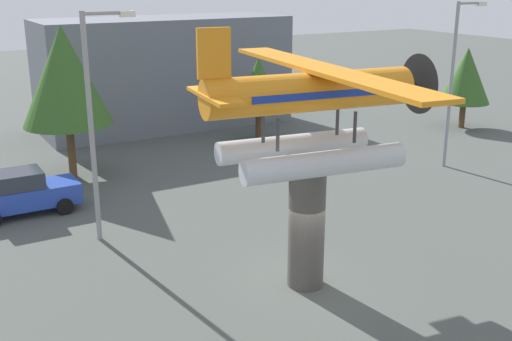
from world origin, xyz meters
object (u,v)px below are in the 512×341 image
at_px(car_mid_blue, 22,193).
at_px(streetlight_primary, 96,112).
at_px(display_pedestal, 306,227).
at_px(tree_center_back, 259,85).
at_px(streetlight_secondary, 455,73).
at_px(floatplane_monument, 314,109).
at_px(tree_far_east, 466,76).
at_px(tree_east, 65,76).
at_px(storefront_building, 166,73).

height_order(car_mid_blue, streetlight_primary, streetlight_primary).
bearing_deg(display_pedestal, tree_center_back, 64.34).
bearing_deg(car_mid_blue, display_pedestal, -59.17).
bearing_deg(streetlight_secondary, floatplane_monument, -152.18).
xyz_separation_m(tree_center_back, tree_far_east, (12.54, -3.50, 0.02)).
relative_size(floatplane_monument, tree_east, 1.50).
distance_m(display_pedestal, car_mid_blue, 12.30).
bearing_deg(tree_center_back, tree_east, -172.56).
bearing_deg(floatplane_monument, tree_far_east, 39.30).
xyz_separation_m(floatplane_monument, tree_far_east, (19.99, 12.31, -2.23)).
distance_m(display_pedestal, tree_center_back, 17.57).
height_order(floatplane_monument, streetlight_secondary, streetlight_secondary).
xyz_separation_m(car_mid_blue, streetlight_secondary, (19.48, -3.65, 3.71)).
relative_size(streetlight_secondary, tree_far_east, 1.61).
bearing_deg(tree_far_east, floatplane_monument, -148.37).
bearing_deg(tree_center_back, storefront_building, 115.87).
xyz_separation_m(display_pedestal, tree_center_back, (7.58, 15.79, 1.31)).
distance_m(floatplane_monument, streetlight_secondary, 14.80).
bearing_deg(streetlight_secondary, streetlight_primary, -178.91).
bearing_deg(display_pedestal, streetlight_secondary, 27.53).
xyz_separation_m(display_pedestal, storefront_building, (4.57, 22.00, 1.42)).
relative_size(floatplane_monument, streetlight_primary, 1.31).
distance_m(storefront_building, tree_far_east, 18.33).
distance_m(floatplane_monument, tree_east, 14.81).
distance_m(display_pedestal, tree_far_east, 23.62).
relative_size(tree_east, tree_center_back, 1.47).
relative_size(storefront_building, tree_center_back, 3.16).
height_order(tree_center_back, tree_far_east, tree_far_east).
height_order(floatplane_monument, tree_far_east, floatplane_monument).
relative_size(streetlight_secondary, storefront_building, 0.52).
height_order(tree_east, tree_far_east, tree_east).
bearing_deg(floatplane_monument, display_pedestal, 180.00).
bearing_deg(tree_east, storefront_building, 44.03).
bearing_deg(streetlight_secondary, tree_center_back, 122.21).
height_order(display_pedestal, car_mid_blue, display_pedestal).
bearing_deg(car_mid_blue, floatplane_monument, -58.70).
xyz_separation_m(streetlight_primary, tree_east, (0.90, 7.82, 0.12)).
bearing_deg(display_pedestal, tree_east, 103.03).
distance_m(streetlight_primary, tree_east, 7.87).
height_order(streetlight_primary, tree_east, streetlight_primary).
bearing_deg(floatplane_monument, streetlight_secondary, 35.49).
distance_m(display_pedestal, streetlight_primary, 8.26).
relative_size(tree_east, tree_far_east, 1.42).
bearing_deg(storefront_building, streetlight_secondary, -60.30).
xyz_separation_m(display_pedestal, floatplane_monument, (0.13, -0.02, 3.56)).
bearing_deg(floatplane_monument, streetlight_primary, 131.24).
xyz_separation_m(streetlight_secondary, tree_far_east, (6.92, 5.41, -1.36)).
bearing_deg(tree_far_east, streetlight_secondary, -141.97).
height_order(streetlight_secondary, tree_center_back, streetlight_secondary).
relative_size(streetlight_secondary, tree_center_back, 1.66).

